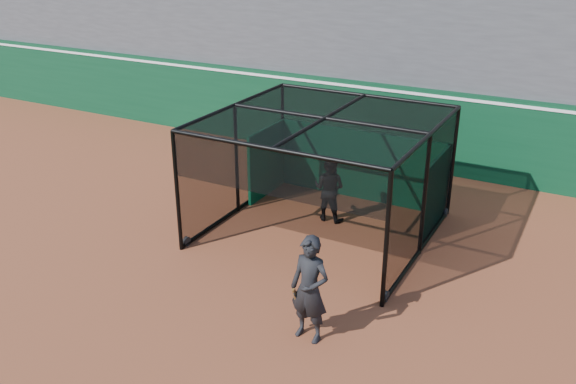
% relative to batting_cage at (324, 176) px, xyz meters
% --- Properties ---
extents(ground, '(120.00, 120.00, 0.00)m').
position_rel_batting_cage_xyz_m(ground, '(-0.67, -3.20, -1.41)').
color(ground, brown).
rests_on(ground, ground).
extents(outfield_wall, '(50.00, 0.50, 2.50)m').
position_rel_batting_cage_xyz_m(outfield_wall, '(-0.67, 5.30, -0.12)').
color(outfield_wall, '#0A3A1F').
rests_on(outfield_wall, ground).
extents(grandstand, '(50.00, 7.85, 8.95)m').
position_rel_batting_cage_xyz_m(grandstand, '(-0.67, 9.07, 3.06)').
color(grandstand, '#4C4C4F').
rests_on(grandstand, ground).
extents(batting_cage, '(4.95, 4.90, 2.83)m').
position_rel_batting_cage_xyz_m(batting_cage, '(0.00, 0.00, 0.00)').
color(batting_cage, black).
rests_on(batting_cage, ground).
extents(batter, '(0.82, 0.64, 1.68)m').
position_rel_batting_cage_xyz_m(batter, '(-0.14, 0.64, -0.57)').
color(batter, black).
rests_on(batter, ground).
extents(on_deck_player, '(0.77, 0.54, 2.00)m').
position_rel_batting_cage_xyz_m(on_deck_player, '(1.62, -3.98, -0.41)').
color(on_deck_player, black).
rests_on(on_deck_player, ground).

